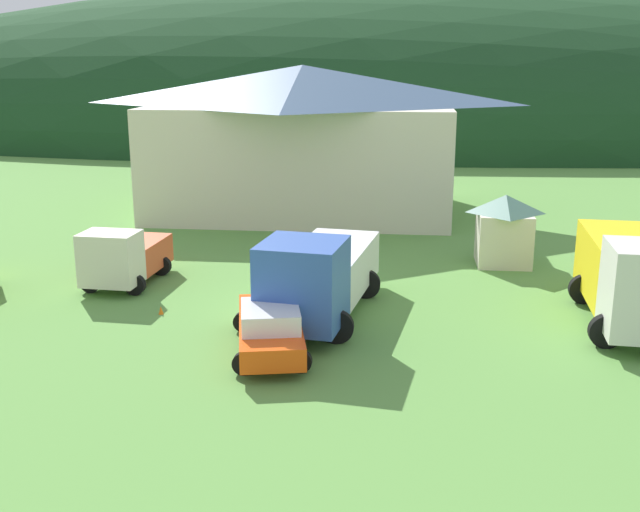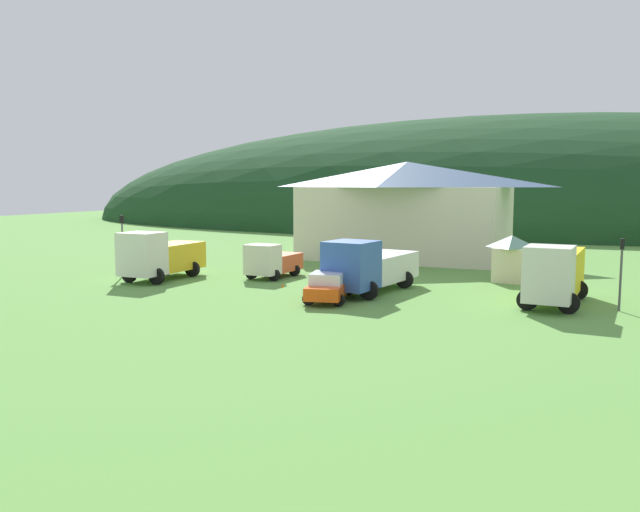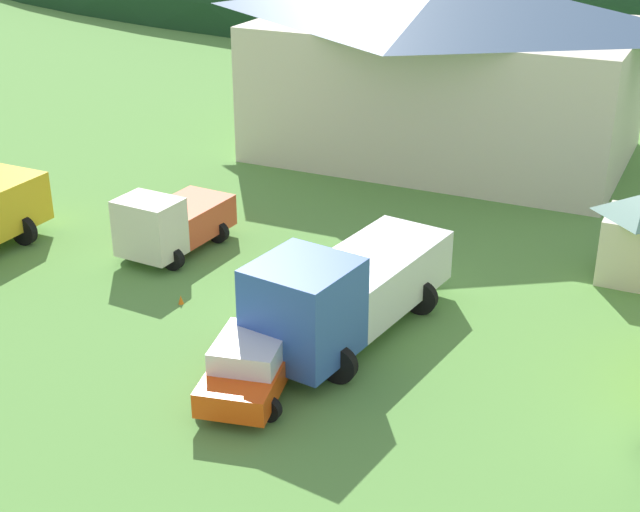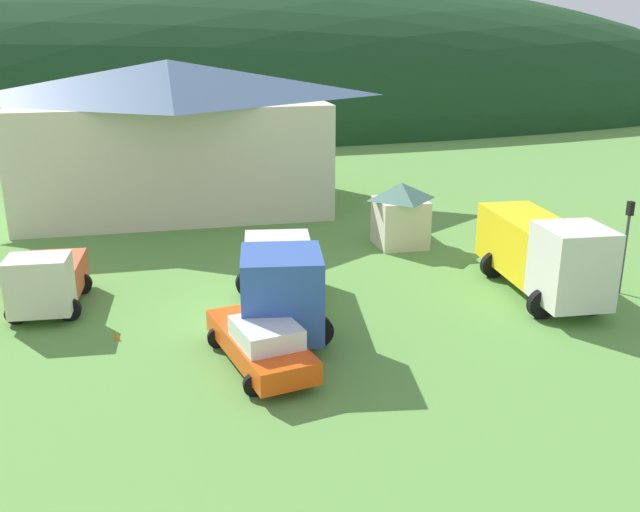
# 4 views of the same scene
# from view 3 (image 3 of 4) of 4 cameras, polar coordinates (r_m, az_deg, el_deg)

# --- Properties ---
(ground_plane) EXTENTS (200.00, 200.00, 0.00)m
(ground_plane) POSITION_cam_3_polar(r_m,az_deg,el_deg) (27.86, 0.49, -4.59)
(ground_plane) COLOR #5B9342
(forested_hill_backdrop) EXTENTS (154.10, 60.00, 34.08)m
(forested_hill_backdrop) POSITION_cam_3_polar(r_m,az_deg,el_deg) (91.30, 19.21, 14.56)
(forested_hill_backdrop) COLOR #193D1E
(forested_hill_backdrop) RESTS_ON ground
(depot_building) EXTENTS (18.27, 11.99, 8.49)m
(depot_building) POSITION_cam_3_polar(r_m,az_deg,el_deg) (43.51, 8.12, 12.03)
(depot_building) COLOR beige
(depot_building) RESTS_ON ground
(play_shed_cream) EXTENTS (2.49, 2.50, 3.13)m
(play_shed_cream) POSITION_cam_3_polar(r_m,az_deg,el_deg) (32.20, 19.62, 1.24)
(play_shed_cream) COLOR beige
(play_shed_cream) RESTS_ON ground
(light_truck_cream) EXTENTS (2.82, 4.77, 2.45)m
(light_truck_cream) POSITION_cam_3_polar(r_m,az_deg,el_deg) (32.94, -9.48, 2.12)
(light_truck_cream) COLOR beige
(light_truck_cream) RESTS_ON ground
(box_truck_blue) EXTENTS (4.05, 8.39, 3.31)m
(box_truck_blue) POSITION_cam_3_polar(r_m,az_deg,el_deg) (26.48, 1.51, -2.21)
(box_truck_blue) COLOR #3356AD
(box_truck_blue) RESTS_ON ground
(service_pickup_orange) EXTENTS (3.06, 5.56, 1.66)m
(service_pickup_orange) POSITION_cam_3_polar(r_m,az_deg,el_deg) (24.79, -4.09, -6.41)
(service_pickup_orange) COLOR #EF4D10
(service_pickup_orange) RESTS_ON ground
(traffic_cone_near_pickup) EXTENTS (0.36, 0.36, 0.61)m
(traffic_cone_near_pickup) POSITION_cam_3_polar(r_m,az_deg,el_deg) (29.64, -8.80, -3.02)
(traffic_cone_near_pickup) COLOR orange
(traffic_cone_near_pickup) RESTS_ON ground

